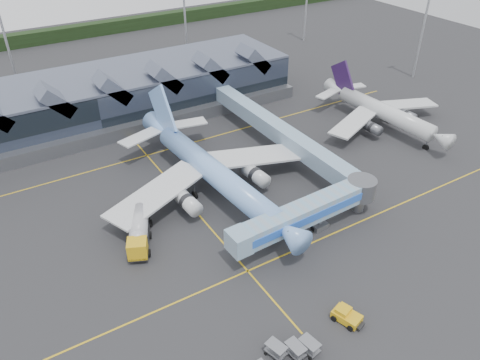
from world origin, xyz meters
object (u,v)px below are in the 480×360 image
main_airliner (210,170)px  jet_bridge (315,209)px  regional_jet (381,110)px  pushback_tug (347,316)px  fuel_truck (139,229)px

main_airliner → jet_bridge: main_airliner is taller
jet_bridge → regional_jet: bearing=28.5°
main_airliner → pushback_tug: (0.80, -32.49, -3.40)m
pushback_tug → jet_bridge: bearing=46.8°
main_airliner → pushback_tug: main_airliner is taller
main_airliner → regional_jet: (41.62, 2.81, -0.60)m
regional_jet → fuel_truck: bearing=-173.9°
pushback_tug → main_airliner: bearing=73.4°
jet_bridge → fuel_truck: 25.60m
regional_jet → jet_bridge: regional_jet is taller
main_airliner → jet_bridge: size_ratio=1.67×
fuel_truck → pushback_tug: (15.67, -26.64, -1.28)m
main_airliner → pushback_tug: bearing=-92.7°
jet_bridge → pushback_tug: jet_bridge is taller
jet_bridge → pushback_tug: 17.14m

